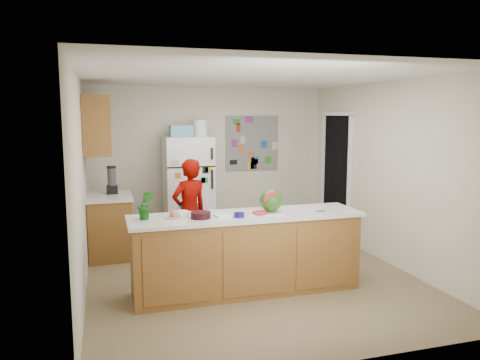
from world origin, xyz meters
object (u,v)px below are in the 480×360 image
object	(u,v)px
refrigerator	(188,189)
person	(189,212)
watermelon	(271,200)
cherry_bowl	(201,215)

from	to	relation	value
refrigerator	person	xyz separation A→B (m)	(-0.19, -1.17, -0.12)
refrigerator	watermelon	distance (m)	2.45
person	refrigerator	bearing A→B (deg)	-122.09
refrigerator	watermelon	size ratio (longest dim) A/B	6.45
refrigerator	person	distance (m)	1.19
cherry_bowl	person	bearing A→B (deg)	85.35
refrigerator	cherry_bowl	size ratio (longest dim) A/B	7.76
person	watermelon	size ratio (longest dim) A/B	5.53
refrigerator	person	world-z (taller)	refrigerator
watermelon	person	bearing A→B (deg)	121.47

